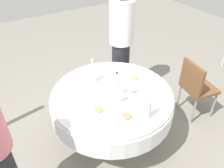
{
  "coord_description": "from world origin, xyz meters",
  "views": [
    {
      "loc": [
        1.77,
        -1.11,
        2.38
      ],
      "look_at": [
        0.0,
        0.0,
        0.87
      ],
      "focal_mm": 37.44,
      "sensor_mm": 36.0,
      "label": 1
    }
  ],
  "objects_px": {
    "dining_table": "(112,103)",
    "chair_outer": "(196,85)",
    "plate_near": "(134,79)",
    "plate_rear": "(126,117)",
    "plate_inner": "(99,110)",
    "wine_glass_left": "(120,94)",
    "bottle_clear_front": "(93,72)",
    "person_east": "(121,42)",
    "bottle_clear_west": "(148,108)",
    "wine_glass_mid": "(131,87)",
    "bottle_clear_east": "(117,85)"
  },
  "relations": [
    {
      "from": "plate_rear",
      "to": "chair_outer",
      "type": "xyz_separation_m",
      "value": [
        -0.2,
        1.29,
        -0.23
      ]
    },
    {
      "from": "plate_rear",
      "to": "bottle_clear_west",
      "type": "bearing_deg",
      "value": 59.99
    },
    {
      "from": "dining_table",
      "to": "chair_outer",
      "type": "distance_m",
      "value": 1.22
    },
    {
      "from": "plate_near",
      "to": "plate_rear",
      "type": "distance_m",
      "value": 0.68
    },
    {
      "from": "plate_inner",
      "to": "person_east",
      "type": "relative_size",
      "value": 0.14
    },
    {
      "from": "dining_table",
      "to": "plate_inner",
      "type": "bearing_deg",
      "value": -56.65
    },
    {
      "from": "plate_near",
      "to": "plate_rear",
      "type": "bearing_deg",
      "value": -43.15
    },
    {
      "from": "bottle_clear_west",
      "to": "plate_rear",
      "type": "height_order",
      "value": "bottle_clear_west"
    },
    {
      "from": "bottle_clear_front",
      "to": "plate_near",
      "type": "relative_size",
      "value": 1.32
    },
    {
      "from": "chair_outer",
      "to": "wine_glass_mid",
      "type": "bearing_deg",
      "value": -84.43
    },
    {
      "from": "bottle_clear_front",
      "to": "chair_outer",
      "type": "xyz_separation_m",
      "value": [
        0.53,
        1.28,
        -0.37
      ]
    },
    {
      "from": "dining_table",
      "to": "bottle_clear_west",
      "type": "relative_size",
      "value": 5.15
    },
    {
      "from": "bottle_clear_west",
      "to": "wine_glass_left",
      "type": "height_order",
      "value": "bottle_clear_west"
    },
    {
      "from": "dining_table",
      "to": "bottle_clear_east",
      "type": "relative_size",
      "value": 4.53
    },
    {
      "from": "plate_inner",
      "to": "wine_glass_left",
      "type": "bearing_deg",
      "value": 91.65
    },
    {
      "from": "bottle_clear_front",
      "to": "person_east",
      "type": "relative_size",
      "value": 0.18
    },
    {
      "from": "bottle_clear_west",
      "to": "wine_glass_mid",
      "type": "distance_m",
      "value": 0.4
    },
    {
      "from": "wine_glass_left",
      "to": "chair_outer",
      "type": "xyz_separation_m",
      "value": [
        0.04,
        1.21,
        -0.33
      ]
    },
    {
      "from": "wine_glass_mid",
      "to": "plate_rear",
      "type": "height_order",
      "value": "wine_glass_mid"
    },
    {
      "from": "bottle_clear_east",
      "to": "person_east",
      "type": "height_order",
      "value": "person_east"
    },
    {
      "from": "dining_table",
      "to": "chair_outer",
      "type": "bearing_deg",
      "value": 79.87
    },
    {
      "from": "wine_glass_left",
      "to": "plate_rear",
      "type": "xyz_separation_m",
      "value": [
        0.24,
        -0.08,
        -0.09
      ]
    },
    {
      "from": "plate_rear",
      "to": "wine_glass_left",
      "type": "bearing_deg",
      "value": 161.15
    },
    {
      "from": "wine_glass_left",
      "to": "plate_inner",
      "type": "bearing_deg",
      "value": -88.35
    },
    {
      "from": "bottle_clear_west",
      "to": "wine_glass_left",
      "type": "xyz_separation_m",
      "value": [
        -0.34,
        -0.09,
        -0.02
      ]
    },
    {
      "from": "bottle_clear_east",
      "to": "plate_inner",
      "type": "distance_m",
      "value": 0.34
    },
    {
      "from": "bottle_clear_east",
      "to": "bottle_clear_west",
      "type": "distance_m",
      "value": 0.45
    },
    {
      "from": "bottle_clear_west",
      "to": "plate_rear",
      "type": "relative_size",
      "value": 1.14
    },
    {
      "from": "wine_glass_mid",
      "to": "plate_inner",
      "type": "height_order",
      "value": "wine_glass_mid"
    },
    {
      "from": "bottle_clear_west",
      "to": "plate_near",
      "type": "relative_size",
      "value": 1.17
    },
    {
      "from": "dining_table",
      "to": "person_east",
      "type": "relative_size",
      "value": 0.83
    },
    {
      "from": "chair_outer",
      "to": "bottle_clear_east",
      "type": "bearing_deg",
      "value": -86.77
    },
    {
      "from": "wine_glass_mid",
      "to": "dining_table",
      "type": "bearing_deg",
      "value": -129.46
    },
    {
      "from": "wine_glass_mid",
      "to": "chair_outer",
      "type": "distance_m",
      "value": 1.1
    },
    {
      "from": "wine_glass_mid",
      "to": "plate_near",
      "type": "xyz_separation_m",
      "value": [
        -0.21,
        0.22,
        -0.1
      ]
    },
    {
      "from": "dining_table",
      "to": "wine_glass_left",
      "type": "relative_size",
      "value": 9.6
    },
    {
      "from": "plate_inner",
      "to": "person_east",
      "type": "height_order",
      "value": "person_east"
    },
    {
      "from": "bottle_clear_west",
      "to": "plate_inner",
      "type": "bearing_deg",
      "value": -132.72
    },
    {
      "from": "wine_glass_mid",
      "to": "wine_glass_left",
      "type": "height_order",
      "value": "same"
    },
    {
      "from": "plate_rear",
      "to": "person_east",
      "type": "distance_m",
      "value": 1.37
    },
    {
      "from": "dining_table",
      "to": "bottle_clear_front",
      "type": "distance_m",
      "value": 0.43
    },
    {
      "from": "plate_near",
      "to": "plate_rear",
      "type": "relative_size",
      "value": 0.97
    },
    {
      "from": "plate_near",
      "to": "plate_inner",
      "type": "bearing_deg",
      "value": -68.01
    },
    {
      "from": "bottle_clear_front",
      "to": "bottle_clear_east",
      "type": "height_order",
      "value": "bottle_clear_east"
    },
    {
      "from": "dining_table",
      "to": "person_east",
      "type": "height_order",
      "value": "person_east"
    },
    {
      "from": "plate_near",
      "to": "plate_rear",
      "type": "height_order",
      "value": "same"
    },
    {
      "from": "wine_glass_mid",
      "to": "plate_inner",
      "type": "distance_m",
      "value": 0.45
    },
    {
      "from": "dining_table",
      "to": "wine_glass_mid",
      "type": "xyz_separation_m",
      "value": [
        0.13,
        0.16,
        0.26
      ]
    },
    {
      "from": "plate_inner",
      "to": "plate_rear",
      "type": "relative_size",
      "value": 1.0
    },
    {
      "from": "dining_table",
      "to": "bottle_clear_front",
      "type": "xyz_separation_m",
      "value": [
        -0.31,
        -0.07,
        0.29
      ]
    }
  ]
}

